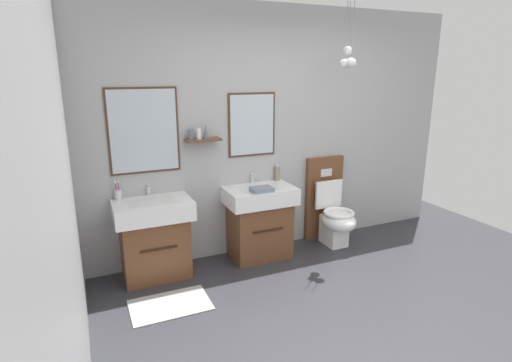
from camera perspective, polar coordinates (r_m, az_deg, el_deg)
ground_plane at (r=3.55m, az=17.68°, el=-20.41°), size 5.67×5.19×0.10m
wall_back at (r=4.54m, az=2.74°, el=7.00°), size 4.47×0.62×2.65m
wall_left at (r=2.19m, az=-26.47°, el=-3.78°), size 0.12×3.99×2.65m
bath_mat at (r=3.77m, az=-11.95°, el=-16.65°), size 0.68×0.44×0.01m
vanity_sink_left at (r=4.11m, az=-14.05°, el=-7.55°), size 0.73×0.49×0.78m
tap_on_left_sink at (r=4.13m, az=-14.88°, el=-1.06°), size 0.03×0.13×0.11m
vanity_sink_right at (r=4.41m, az=0.48°, el=-5.46°), size 0.73×0.49×0.78m
tap_on_right_sink at (r=4.43m, az=-0.46°, el=0.56°), size 0.03×0.13×0.11m
toilet at (r=4.86m, az=10.46°, el=-4.26°), size 0.48×0.63×1.00m
toothbrush_cup at (r=4.10m, az=-18.78°, el=-1.76°), size 0.07×0.07×0.20m
soap_dispenser at (r=4.55m, az=2.97°, el=1.08°), size 0.06×0.06×0.19m
folded_hand_towel at (r=4.15m, az=0.81°, el=-1.18°), size 0.22×0.16×0.04m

